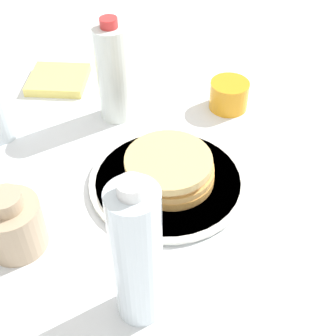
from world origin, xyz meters
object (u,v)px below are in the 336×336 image
(water_bottle_mid, at_px, (137,257))
(pancake_stack, at_px, (170,168))
(cream_jug, at_px, (13,224))
(water_bottle_near, at_px, (115,73))
(juice_glass, at_px, (229,95))
(plate, at_px, (168,181))

(water_bottle_mid, bearing_deg, pancake_stack, -129.17)
(pancake_stack, relative_size, water_bottle_mid, 0.64)
(pancake_stack, xyz_separation_m, cream_jug, (0.28, -0.00, 0.01))
(water_bottle_near, height_order, water_bottle_mid, water_bottle_mid)
(pancake_stack, distance_m, water_bottle_mid, 0.27)
(juice_glass, height_order, water_bottle_near, water_bottle_near)
(pancake_stack, xyz_separation_m, juice_glass, (-0.23, -0.15, -0.01))
(juice_glass, bearing_deg, water_bottle_near, -22.40)
(juice_glass, relative_size, water_bottle_mid, 0.32)
(cream_jug, height_order, water_bottle_mid, water_bottle_mid)
(plate, bearing_deg, juice_glass, -148.15)
(juice_glass, bearing_deg, water_bottle_mid, 41.46)
(water_bottle_near, bearing_deg, cream_jug, 39.49)
(plate, height_order, juice_glass, juice_glass)
(cream_jug, distance_m, water_bottle_near, 0.37)
(pancake_stack, bearing_deg, plate, -28.89)
(water_bottle_near, distance_m, water_bottle_mid, 0.46)
(cream_jug, bearing_deg, water_bottle_mid, 121.61)
(plate, bearing_deg, water_bottle_near, -91.90)
(juice_glass, xyz_separation_m, water_bottle_near, (0.22, -0.09, 0.07))
(juice_glass, xyz_separation_m, cream_jug, (0.51, 0.14, 0.02))
(plate, relative_size, pancake_stack, 1.75)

